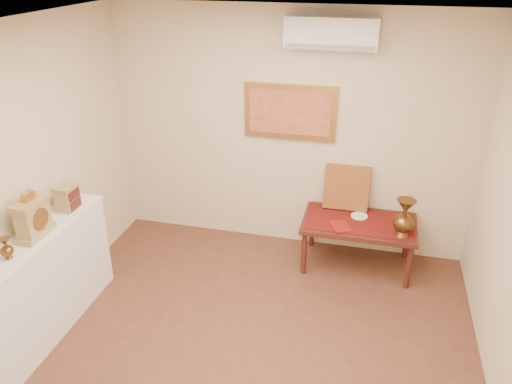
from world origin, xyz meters
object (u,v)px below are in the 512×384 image
(brass_urn_tall, at_px, (405,214))
(wooden_chest, at_px, (67,197))
(display_ledge, at_px, (31,295))
(mantel_clock, at_px, (33,218))
(low_table, at_px, (359,227))

(brass_urn_tall, bearing_deg, wooden_chest, -162.00)
(display_ledge, distance_m, mantel_clock, 0.69)
(mantel_clock, height_order, low_table, mantel_clock)
(mantel_clock, bearing_deg, wooden_chest, 90.57)
(mantel_clock, bearing_deg, brass_urn_tall, 25.94)
(display_ledge, bearing_deg, brass_urn_tall, 28.49)
(mantel_clock, bearing_deg, low_table, 32.58)
(brass_urn_tall, xyz_separation_m, wooden_chest, (-3.09, -1.00, 0.30))
(brass_urn_tall, xyz_separation_m, display_ledge, (-3.11, -1.69, -0.31))
(brass_urn_tall, xyz_separation_m, mantel_clock, (-3.08, -1.50, 0.35))
(mantel_clock, distance_m, low_table, 3.21)
(mantel_clock, bearing_deg, display_ledge, -98.71)
(brass_urn_tall, relative_size, mantel_clock, 1.18)
(display_ledge, bearing_deg, low_table, 35.10)
(display_ledge, xyz_separation_m, wooden_chest, (0.02, 0.69, 0.61))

